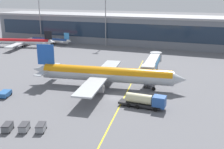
# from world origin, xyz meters

# --- Properties ---
(ground_plane) EXTENTS (700.00, 700.00, 0.00)m
(ground_plane) POSITION_xyz_m (0.00, 0.00, 0.00)
(ground_plane) COLOR slate
(apron_lead_in_line) EXTENTS (10.79, 79.35, 0.01)m
(apron_lead_in_line) POSITION_xyz_m (2.18, 2.00, 0.00)
(apron_lead_in_line) COLOR yellow
(apron_lead_in_line) RESTS_ON ground_plane
(terminal_building) EXTENTS (194.90, 22.11, 14.66)m
(terminal_building) POSITION_xyz_m (0.47, 78.26, 7.35)
(terminal_building) COLOR slate
(terminal_building) RESTS_ON ground_plane
(main_airliner) EXTENTS (43.89, 34.98, 11.41)m
(main_airliner) POSITION_xyz_m (-5.13, 7.03, 3.76)
(main_airliner) COLOR #B2B7BC
(main_airliner) RESTS_ON ground_plane
(jet_bridge) EXTENTS (5.42, 21.47, 6.45)m
(jet_bridge) POSITION_xyz_m (5.22, 20.13, 4.77)
(jet_bridge) COLOR #B2B7BC
(jet_bridge) RESTS_ON ground_plane
(fuel_tanker) EXTENTS (10.85, 2.87, 3.25)m
(fuel_tanker) POSITION_xyz_m (8.77, -3.28, 1.75)
(fuel_tanker) COLOR #232326
(fuel_tanker) RESTS_ON ground_plane
(pushback_tug) EXTENTS (3.24, 4.28, 1.40)m
(pushback_tug) POSITION_xyz_m (-26.24, -9.03, 0.85)
(pushback_tug) COLOR #285B9E
(pushback_tug) RESTS_ON ground_plane
(baggage_cart_1) EXTENTS (2.34, 3.01, 1.48)m
(baggage_cart_1) POSITION_xyz_m (-13.12, -23.20, 0.78)
(baggage_cart_1) COLOR #595B60
(baggage_cart_1) RESTS_ON ground_plane
(baggage_cart_2) EXTENTS (2.34, 3.01, 1.48)m
(baggage_cart_2) POSITION_xyz_m (-10.10, -22.13, 0.78)
(baggage_cart_2) COLOR gray
(baggage_cart_2) RESTS_ON ground_plane
(baggage_cart_3) EXTENTS (2.34, 3.01, 1.48)m
(baggage_cart_3) POSITION_xyz_m (-7.08, -21.06, 0.78)
(baggage_cart_3) COLOR gray
(baggage_cart_3) RESTS_ON ground_plane
(commuter_jet_far) EXTENTS (35.19, 28.42, 8.09)m
(commuter_jet_far) POSITION_xyz_m (-66.84, 48.44, 2.69)
(commuter_jet_far) COLOR silver
(commuter_jet_far) RESTS_ON ground_plane
(commuter_jet_near) EXTENTS (25.07, 19.86, 6.38)m
(commuter_jet_near) POSITION_xyz_m (-57.23, 60.10, 2.11)
(commuter_jet_near) COLOR white
(commuter_jet_near) RESTS_ON ground_plane
(apron_light_mast_0) EXTENTS (2.80, 0.50, 23.85)m
(apron_light_mast_0) POSITION_xyz_m (-28.66, 66.31, 13.92)
(apron_light_mast_0) COLOR gray
(apron_light_mast_0) RESTS_ON ground_plane
(apron_light_mast_1) EXTENTS (2.80, 0.50, 24.51)m
(apron_light_mast_1) POSITION_xyz_m (-66.88, 66.31, 14.26)
(apron_light_mast_1) COLOR gray
(apron_light_mast_1) RESTS_ON ground_plane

